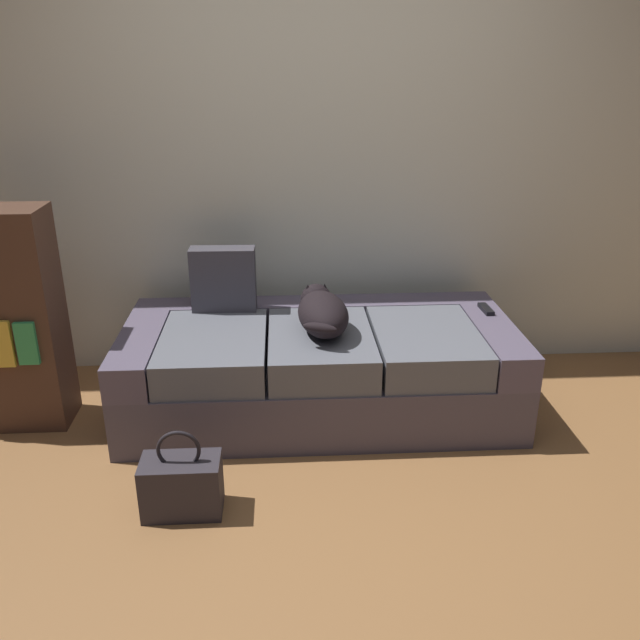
{
  "coord_description": "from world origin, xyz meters",
  "views": [
    {
      "loc": [
        -0.18,
        -2.02,
        1.74
      ],
      "look_at": [
        0.0,
        1.0,
        0.52
      ],
      "focal_mm": 36.85,
      "sensor_mm": 36.0,
      "label": 1
    }
  ],
  "objects_px": {
    "throw_pillow": "(223,279)",
    "bookshelf": "(0,321)",
    "couch": "(319,367)",
    "dog_dark": "(322,311)",
    "handbag": "(182,485)",
    "tv_remote": "(486,309)"
  },
  "relations": [
    {
      "from": "tv_remote",
      "to": "bookshelf",
      "type": "distance_m",
      "value": 2.46
    },
    {
      "from": "tv_remote",
      "to": "handbag",
      "type": "xyz_separation_m",
      "value": [
        -1.51,
        -0.97,
        -0.36
      ]
    },
    {
      "from": "handbag",
      "to": "throw_pillow",
      "type": "bearing_deg",
      "value": 84.06
    },
    {
      "from": "dog_dark",
      "to": "couch",
      "type": "bearing_deg",
      "value": 97.6
    },
    {
      "from": "dog_dark",
      "to": "throw_pillow",
      "type": "bearing_deg",
      "value": 147.48
    },
    {
      "from": "throw_pillow",
      "to": "dog_dark",
      "type": "bearing_deg",
      "value": -32.52
    },
    {
      "from": "dog_dark",
      "to": "throw_pillow",
      "type": "relative_size",
      "value": 1.69
    },
    {
      "from": "tv_remote",
      "to": "handbag",
      "type": "distance_m",
      "value": 1.83
    },
    {
      "from": "dog_dark",
      "to": "bookshelf",
      "type": "distance_m",
      "value": 1.56
    },
    {
      "from": "couch",
      "to": "tv_remote",
      "type": "relative_size",
      "value": 13.24
    },
    {
      "from": "handbag",
      "to": "bookshelf",
      "type": "relative_size",
      "value": 0.34
    },
    {
      "from": "handbag",
      "to": "bookshelf",
      "type": "xyz_separation_m",
      "value": [
        -0.94,
        0.79,
        0.42
      ]
    },
    {
      "from": "couch",
      "to": "dog_dark",
      "type": "distance_m",
      "value": 0.34
    },
    {
      "from": "throw_pillow",
      "to": "bookshelf",
      "type": "xyz_separation_m",
      "value": [
        -1.06,
        -0.3,
        -0.09
      ]
    },
    {
      "from": "bookshelf",
      "to": "throw_pillow",
      "type": "bearing_deg",
      "value": 15.83
    },
    {
      "from": "tv_remote",
      "to": "couch",
      "type": "bearing_deg",
      "value": -173.28
    },
    {
      "from": "bookshelf",
      "to": "handbag",
      "type": "bearing_deg",
      "value": -39.81
    },
    {
      "from": "couch",
      "to": "dog_dark",
      "type": "bearing_deg",
      "value": -82.4
    },
    {
      "from": "couch",
      "to": "bookshelf",
      "type": "xyz_separation_m",
      "value": [
        -1.55,
        -0.04,
        0.32
      ]
    },
    {
      "from": "dog_dark",
      "to": "tv_remote",
      "type": "distance_m",
      "value": 0.92
    },
    {
      "from": "handbag",
      "to": "bookshelf",
      "type": "bearing_deg",
      "value": 140.19
    },
    {
      "from": "throw_pillow",
      "to": "bookshelf",
      "type": "relative_size",
      "value": 0.31
    }
  ]
}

